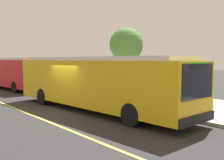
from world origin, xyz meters
The scene contains 10 objects.
ground_plane centered at (0.00, 0.00, 0.00)m, with size 120.00×120.00×0.00m, color #2B2B2D.
sidewalk_curb centered at (0.00, 6.00, 0.07)m, with size 44.00×6.40×0.15m, color #A8A399.
lane_stripe_center centered at (0.00, -2.20, 0.00)m, with size 36.00×0.14×0.01m, color #E0D64C.
transit_bus_main centered at (0.98, 1.01, 1.62)m, with size 12.58×3.35×2.95m.
transit_bus_second centered at (-12.95, 1.28, 1.61)m, with size 10.48×3.31×2.95m.
bus_shelter centered at (1.52, 5.86, 1.92)m, with size 2.90×1.60×2.48m.
waiting_bench centered at (1.68, 5.91, 0.63)m, with size 1.60×0.48×0.95m.
route_sign_post centered at (4.78, 3.62, 1.96)m, with size 0.44×0.08×2.80m.
pedestrian_commuter centered at (-0.03, 3.75, 1.12)m, with size 0.24×0.40×1.69m.
street_tree_near_shelter centered at (-4.28, 8.03, 4.04)m, with size 2.89×2.89×5.37m.
Camera 1 is at (12.97, -7.50, 2.81)m, focal length 43.21 mm.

